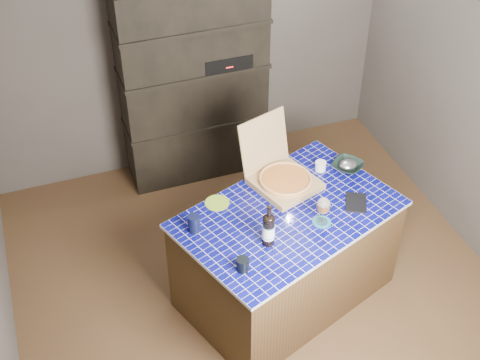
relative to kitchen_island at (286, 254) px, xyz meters
name	(u,v)px	position (x,y,z in m)	size (l,w,h in m)	color
room	(260,154)	(-0.17, 0.12, 0.85)	(3.50, 3.50, 3.50)	#4F3222
shelving_unit	(194,82)	(-0.16, 1.65, 0.50)	(1.20, 0.41, 1.80)	black
kitchen_island	(286,254)	(0.00, 0.00, 0.00)	(1.69, 1.37, 0.80)	#4F341F
pizza_box	(283,177)	(0.08, 0.29, 0.46)	(0.54, 0.59, 0.44)	#A87F56
mead_bottle	(269,229)	(-0.23, -0.22, 0.52)	(0.08, 0.08, 0.31)	black
teal_trivet	(322,222)	(0.17, -0.16, 0.40)	(0.12, 0.12, 0.01)	#18647E
wine_glass	(323,206)	(0.17, -0.16, 0.54)	(0.09, 0.09, 0.20)	white
tumbler	(243,264)	(-0.46, -0.38, 0.44)	(0.08, 0.08, 0.09)	black
dvd_case	(356,203)	(0.47, -0.07, 0.41)	(0.14, 0.19, 0.02)	black
bowl	(348,166)	(0.59, 0.29, 0.42)	(0.21, 0.21, 0.05)	black
foil_contents	(348,165)	(0.59, 0.29, 0.44)	(0.14, 0.11, 0.06)	#ADAFB8
white_jar	(320,166)	(0.40, 0.35, 0.43)	(0.08, 0.08, 0.07)	white
navy_cup	(194,223)	(-0.64, 0.05, 0.46)	(0.08, 0.08, 0.12)	black
green_trivet	(217,203)	(-0.42, 0.25, 0.40)	(0.17, 0.17, 0.01)	#83AE25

